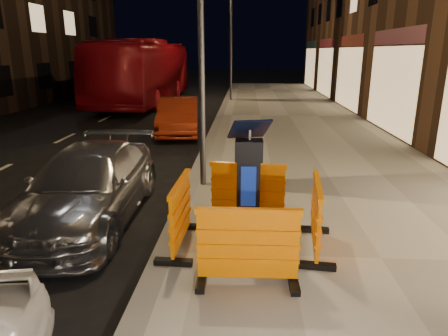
# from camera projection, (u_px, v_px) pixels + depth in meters

# --- Properties ---
(ground_plane) EXTENTS (120.00, 120.00, 0.00)m
(ground_plane) POSITION_uv_depth(u_px,v_px,m) (164.00, 262.00, 5.62)
(ground_plane) COLOR black
(ground_plane) RESTS_ON ground
(sidewalk) EXTENTS (6.00, 60.00, 0.15)m
(sidewalk) POSITION_uv_depth(u_px,v_px,m) (381.00, 263.00, 5.44)
(sidewalk) COLOR gray
(sidewalk) RESTS_ON ground
(kerb) EXTENTS (0.30, 60.00, 0.15)m
(kerb) POSITION_uv_depth(u_px,v_px,m) (163.00, 257.00, 5.60)
(kerb) COLOR slate
(kerb) RESTS_ON ground
(parking_kiosk) EXTENTS (0.59, 0.59, 1.76)m
(parking_kiosk) POSITION_uv_depth(u_px,v_px,m) (248.00, 189.00, 5.50)
(parking_kiosk) COLOR black
(parking_kiosk) RESTS_ON sidewalk
(barrier_front) EXTENTS (1.26, 0.53, 0.98)m
(barrier_front) POSITION_uv_depth(u_px,v_px,m) (248.00, 247.00, 4.70)
(barrier_front) COLOR #FF7A00
(barrier_front) RESTS_ON sidewalk
(barrier_back) EXTENTS (1.31, 0.67, 0.98)m
(barrier_back) POSITION_uv_depth(u_px,v_px,m) (248.00, 192.00, 6.52)
(barrier_back) COLOR #FF7A00
(barrier_back) RESTS_ON sidewalk
(barrier_kerbside) EXTENTS (0.57, 1.28, 0.98)m
(barrier_kerbside) POSITION_uv_depth(u_px,v_px,m) (181.00, 214.00, 5.66)
(barrier_kerbside) COLOR #FF7A00
(barrier_kerbside) RESTS_ON sidewalk
(barrier_bldgside) EXTENTS (0.65, 1.31, 0.98)m
(barrier_bldgside) POSITION_uv_depth(u_px,v_px,m) (316.00, 217.00, 5.56)
(barrier_bldgside) COLOR #FF7A00
(barrier_bldgside) RESTS_ON sidewalk
(car_silver) EXTENTS (1.81, 4.30, 1.24)m
(car_silver) POSITION_uv_depth(u_px,v_px,m) (92.00, 218.00, 7.08)
(car_silver) COLOR #A6A6AB
(car_silver) RESTS_ON ground
(car_red) EXTENTS (1.79, 3.97, 1.27)m
(car_red) POSITION_uv_depth(u_px,v_px,m) (179.00, 134.00, 14.29)
(car_red) COLOR maroon
(car_red) RESTS_ON ground
(bus_doubledecker) EXTENTS (3.01, 12.33, 3.43)m
(bus_doubledecker) POSITION_uv_depth(u_px,v_px,m) (147.00, 103.00, 22.71)
(bus_doubledecker) COLOR maroon
(bus_doubledecker) RESTS_ON ground
(street_lamp_mid) EXTENTS (0.12, 0.12, 6.00)m
(street_lamp_mid) POSITION_uv_depth(u_px,v_px,m) (201.00, 35.00, 7.59)
(street_lamp_mid) COLOR #3F3F44
(street_lamp_mid) RESTS_ON sidewalk
(street_lamp_far) EXTENTS (0.12, 0.12, 6.00)m
(street_lamp_far) POSITION_uv_depth(u_px,v_px,m) (231.00, 45.00, 21.96)
(street_lamp_far) COLOR #3F3F44
(street_lamp_far) RESTS_ON sidewalk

